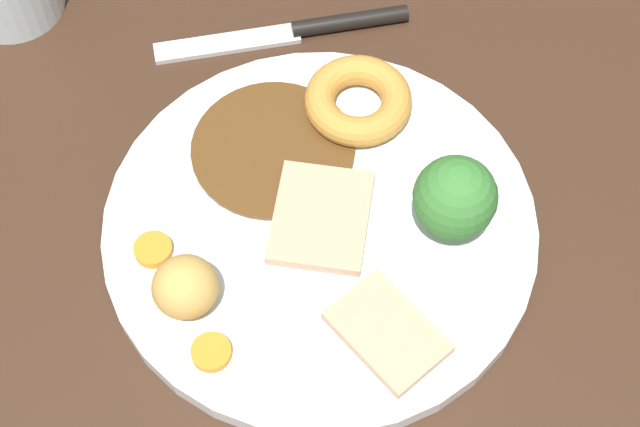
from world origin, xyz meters
TOP-DOWN VIEW (x-y plane):
  - dining_table at (0.00, 0.00)cm, footprint 120.00×84.00cm
  - dinner_plate at (-1.12, -0.57)cm, footprint 27.36×27.36cm
  - gravy_pool at (4.67, 1.79)cm, footprint 10.79×10.79cm
  - meat_slice_main at (-1.05, -0.64)cm, footprint 8.57×7.65cm
  - meat_slice_under at (-9.24, -3.47)cm, footprint 8.06×7.43cm
  - yorkshire_pudding at (7.17, -4.19)cm, footprint 7.18×7.18cm
  - roast_potato_left at (-5.50, 7.93)cm, footprint 5.57×5.57cm
  - carrot_coin_front at (-1.97, 9.86)cm, footprint 2.36×2.36cm
  - carrot_coin_back at (-9.13, 6.81)cm, footprint 2.37×2.37cm
  - broccoli_floret at (-2.58, -8.46)cm, footprint 5.10×5.10cm
  - knife at (15.44, -1.62)cm, footprint 2.65×18.56cm

SIDE VIEW (x-z plane):
  - dining_table at x=0.00cm, z-range 0.00..3.60cm
  - knife at x=15.44cm, z-range 3.45..4.65cm
  - dinner_plate at x=-1.12cm, z-range 3.60..5.00cm
  - gravy_pool at x=4.67cm, z-range 5.00..5.30cm
  - carrot_coin_back at x=-9.13cm, z-range 5.00..5.60cm
  - carrot_coin_front at x=-1.97cm, z-range 5.00..5.66cm
  - meat_slice_main at x=-1.05cm, z-range 5.00..5.80cm
  - meat_slice_under at x=-9.24cm, z-range 5.00..5.80cm
  - yorkshire_pudding at x=7.17cm, z-range 5.00..7.05cm
  - roast_potato_left at x=-5.50cm, z-range 5.00..8.61cm
  - broccoli_floret at x=-2.58cm, z-range 5.47..11.67cm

